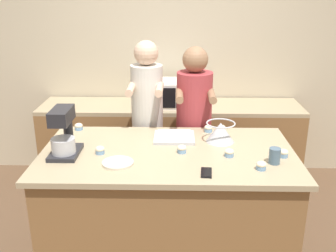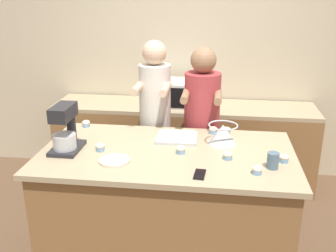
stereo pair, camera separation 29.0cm
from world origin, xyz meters
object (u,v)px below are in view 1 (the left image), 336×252
cupcake_2 (229,153)px  baking_tray (174,137)px  cupcake_5 (182,149)px  cupcake_6 (283,153)px  cupcake_7 (79,127)px  drinking_glass (275,156)px  small_plate (118,163)px  person_right (194,130)px  microwave_oven (163,93)px  cupcake_4 (261,166)px  stand_mixer (64,135)px  cell_phone (206,173)px  cupcake_0 (221,128)px  cupcake_3 (208,128)px  cupcake_1 (100,150)px  person_left (147,125)px  mixing_bowl (220,132)px

cupcake_2 → baking_tray: bearing=139.7°
cupcake_5 → cupcake_6: (0.73, -0.06, 0.00)m
cupcake_6 → cupcake_7: bearing=161.9°
drinking_glass → small_plate: 1.08m
person_right → microwave_oven: person_right is taller
microwave_oven → cupcake_6: bearing=-58.2°
cupcake_4 → cupcake_5: same height
microwave_oven → drinking_glass: bearing=-62.5°
stand_mixer → cupcake_5: 0.86m
cupcake_7 → cell_phone: bearing=-37.8°
cupcake_0 → cell_phone: bearing=-102.9°
cupcake_3 → cupcake_1: bearing=-150.1°
cupcake_5 → cupcake_6: same height
cupcake_0 → cupcake_2: bearing=-89.7°
person_left → cupcake_2: person_left is taller
person_right → drinking_glass: bearing=-60.1°
cupcake_0 → cupcake_1: 1.05m
person_right → cupcake_0: (0.22, -0.29, 0.12)m
baking_tray → cupcake_4: 0.80m
cell_phone → cupcake_6: 0.63m
person_left → cupcake_1: person_left is taller
mixing_bowl → cupcake_5: bearing=-143.1°
cupcake_7 → microwave_oven: bearing=53.7°
person_left → cupcake_0: 0.71m
small_plate → cupcake_2: size_ratio=3.20×
cupcake_6 → cupcake_4: bearing=-133.7°
microwave_oven → cell_phone: (0.34, -1.74, -0.07)m
person_left → person_right: bearing=0.1°
cupcake_1 → cupcake_6: 1.32m
cupcake_7 → person_right: bearing=15.2°
person_left → small_plate: person_left is taller
person_left → small_plate: 0.95m
mixing_bowl → small_plate: size_ratio=1.05×
cupcake_6 → drinking_glass: bearing=-129.7°
cupcake_4 → cupcake_5: 0.59m
cupcake_3 → cupcake_6: same height
person_right → cupcake_7: (-0.99, -0.27, 0.12)m
cupcake_1 → cupcake_5: size_ratio=1.00×
microwave_oven → cupcake_2: 1.56m
person_left → cupcake_3: (0.53, -0.29, 0.08)m
mixing_bowl → cupcake_3: size_ratio=3.35×
cupcake_5 → cupcake_7: same height
cell_phone → cupcake_3: (0.07, 0.78, 0.02)m
cupcake_1 → small_plate: bearing=-48.3°
drinking_glass → cupcake_7: 1.63m
person_left → microwave_oven: (0.13, 0.67, 0.12)m
microwave_oven → cupcake_1: microwave_oven is taller
cupcake_1 → cupcake_0: bearing=27.2°
small_plate → cupcake_6: cupcake_6 is taller
drinking_glass → cell_phone: bearing=-160.9°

